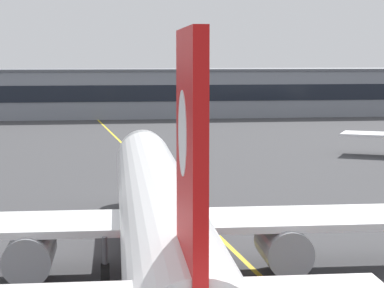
{
  "coord_description": "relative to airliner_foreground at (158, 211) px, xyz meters",
  "views": [
    {
      "loc": [
        -6.96,
        -22.11,
        10.9
      ],
      "look_at": [
        -1.61,
        16.93,
        6.22
      ],
      "focal_mm": 69.63,
      "sensor_mm": 36.0,
      "label": 1
    }
  ],
  "objects": [
    {
      "name": "taxiway_centreline",
      "position": [
        3.74,
        16.48,
        -3.37
      ],
      "size": [
        13.93,
        179.51,
        0.01
      ],
      "primitive_type": "cube",
      "rotation": [
        0.0,
        0.0,
        0.08
      ],
      "color": "yellow",
      "rests_on": "ground"
    },
    {
      "name": "airliner_foreground",
      "position": [
        0.0,
        0.0,
        0.0
      ],
      "size": [
        32.14,
        41.48,
        11.65
      ],
      "color": "white",
      "rests_on": "ground"
    },
    {
      "name": "safety_cone_by_nose_gear",
      "position": [
        -0.14,
        16.14,
        -3.11
      ],
      "size": [
        0.44,
        0.44,
        0.55
      ],
      "color": "orange",
      "rests_on": "ground"
    },
    {
      "name": "terminal_building",
      "position": [
        5.31,
        97.75,
        0.93
      ],
      "size": [
        148.78,
        12.4,
        8.59
      ],
      "color": "gray",
      "rests_on": "ground"
    }
  ]
}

